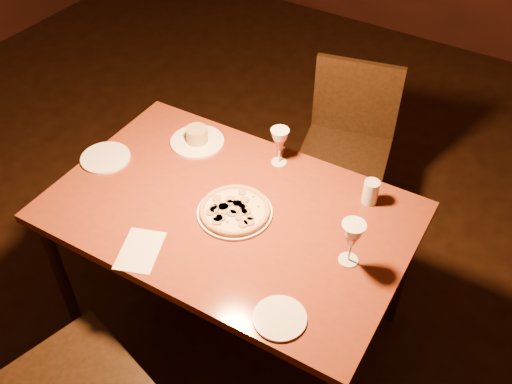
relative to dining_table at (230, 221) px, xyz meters
The scene contains 12 objects.
floor 0.79m from the dining_table, 134.50° to the right, with size 7.00×7.00×0.00m, color black.
dining_table is the anchor object (origin of this frame).
chair_far 0.97m from the dining_table, 83.78° to the left, with size 0.54×0.54×0.93m.
pizza_plate 0.09m from the dining_table, 14.57° to the right, with size 0.30×0.30×0.03m.
ramekin_saucer 0.47m from the dining_table, 142.47° to the left, with size 0.25×0.25×0.08m.
wine_glass_far 0.39m from the dining_table, 86.17° to the left, with size 0.08×0.08×0.18m, color #C15250, non-canonical shape.
wine_glass_right 0.55m from the dining_table, ahead, with size 0.09×0.09×0.19m, color #C15250, non-canonical shape.
water_tumbler 0.59m from the dining_table, 36.39° to the left, with size 0.06×0.06×0.11m, color silver.
side_plate_left 0.65m from the dining_table, behind, with size 0.22×0.22×0.01m, color white.
side_plate_near 0.56m from the dining_table, 38.22° to the right, with size 0.18×0.18×0.01m, color white.
menu_card 0.40m from the dining_table, 113.93° to the right, with size 0.14×0.21×0.00m, color white.
pendant_light 0.94m from the dining_table, behind, with size 0.12×0.12×0.12m, color #FF9647.
Camera 1 is at (1.20, -1.07, 2.41)m, focal length 40.00 mm.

